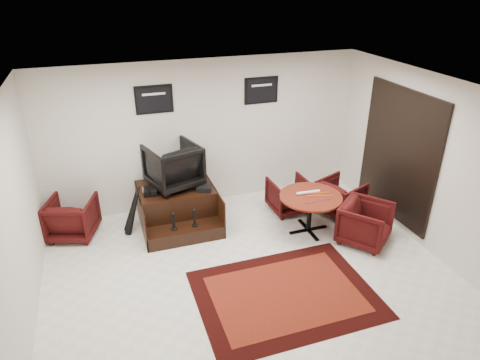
{
  "coord_description": "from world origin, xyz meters",
  "views": [
    {
      "loc": [
        -1.82,
        -4.9,
        4.14
      ],
      "look_at": [
        0.14,
        0.9,
        1.16
      ],
      "focal_mm": 32.0,
      "sensor_mm": 36.0,
      "label": 1
    }
  ],
  "objects_px": {
    "meeting_table": "(311,200)",
    "shine_chair": "(173,164)",
    "table_chair_window": "(341,195)",
    "armchair_side": "(72,216)",
    "table_chair_back": "(289,194)",
    "shine_podium": "(178,207)",
    "table_chair_corner": "(365,222)"
  },
  "relations": [
    {
      "from": "shine_podium",
      "to": "meeting_table",
      "type": "xyz_separation_m",
      "value": [
        2.13,
        -1.01,
        0.29
      ]
    },
    {
      "from": "meeting_table",
      "to": "table_chair_back",
      "type": "distance_m",
      "value": 0.83
    },
    {
      "from": "table_chair_back",
      "to": "table_chair_corner",
      "type": "height_order",
      "value": "table_chair_corner"
    },
    {
      "from": "shine_chair",
      "to": "armchair_side",
      "type": "xyz_separation_m",
      "value": [
        -1.79,
        0.02,
        -0.73
      ]
    },
    {
      "from": "table_chair_window",
      "to": "shine_chair",
      "type": "bearing_deg",
      "value": 53.59
    },
    {
      "from": "table_chair_back",
      "to": "armchair_side",
      "type": "bearing_deg",
      "value": -7.7
    },
    {
      "from": "armchair_side",
      "to": "meeting_table",
      "type": "xyz_separation_m",
      "value": [
        3.92,
        -1.17,
        0.23
      ]
    },
    {
      "from": "shine_chair",
      "to": "armchair_side",
      "type": "distance_m",
      "value": 1.94
    },
    {
      "from": "shine_chair",
      "to": "table_chair_window",
      "type": "height_order",
      "value": "shine_chair"
    },
    {
      "from": "meeting_table",
      "to": "table_chair_corner",
      "type": "relative_size",
      "value": 1.36
    },
    {
      "from": "armchair_side",
      "to": "meeting_table",
      "type": "distance_m",
      "value": 4.1
    },
    {
      "from": "armchair_side",
      "to": "shine_podium",
      "type": "bearing_deg",
      "value": -166.84
    },
    {
      "from": "table_chair_corner",
      "to": "armchair_side",
      "type": "bearing_deg",
      "value": 119.67
    },
    {
      "from": "meeting_table",
      "to": "table_chair_corner",
      "type": "bearing_deg",
      "value": -39.84
    },
    {
      "from": "shine_chair",
      "to": "armchair_side",
      "type": "relative_size",
      "value": 1.12
    },
    {
      "from": "meeting_table",
      "to": "table_chair_window",
      "type": "xyz_separation_m",
      "value": [
        0.85,
        0.38,
        -0.24
      ]
    },
    {
      "from": "meeting_table",
      "to": "table_chair_corner",
      "type": "height_order",
      "value": "table_chair_corner"
    },
    {
      "from": "table_chair_corner",
      "to": "shine_chair",
      "type": "bearing_deg",
      "value": 108.98
    },
    {
      "from": "shine_podium",
      "to": "shine_chair",
      "type": "bearing_deg",
      "value": 90.0
    },
    {
      "from": "shine_chair",
      "to": "meeting_table",
      "type": "bearing_deg",
      "value": 134.88
    },
    {
      "from": "shine_podium",
      "to": "table_chair_corner",
      "type": "bearing_deg",
      "value": -29.54
    },
    {
      "from": "shine_chair",
      "to": "meeting_table",
      "type": "relative_size",
      "value": 0.81
    },
    {
      "from": "table_chair_window",
      "to": "shine_podium",
      "type": "bearing_deg",
      "value": 56.16
    },
    {
      "from": "shine_chair",
      "to": "table_chair_window",
      "type": "relative_size",
      "value": 1.16
    },
    {
      "from": "armchair_side",
      "to": "table_chair_window",
      "type": "distance_m",
      "value": 4.84
    },
    {
      "from": "shine_podium",
      "to": "table_chair_window",
      "type": "height_order",
      "value": "table_chair_window"
    },
    {
      "from": "meeting_table",
      "to": "table_chair_window",
      "type": "height_order",
      "value": "table_chair_window"
    },
    {
      "from": "meeting_table",
      "to": "shine_chair",
      "type": "bearing_deg",
      "value": 151.56
    },
    {
      "from": "shine_chair",
      "to": "armchair_side",
      "type": "height_order",
      "value": "shine_chair"
    },
    {
      "from": "meeting_table",
      "to": "table_chair_back",
      "type": "xyz_separation_m",
      "value": [
        -0.04,
        0.78,
        -0.26
      ]
    },
    {
      "from": "armchair_side",
      "to": "table_chair_back",
      "type": "distance_m",
      "value": 3.91
    },
    {
      "from": "shine_chair",
      "to": "table_chair_window",
      "type": "distance_m",
      "value": 3.17
    }
  ]
}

